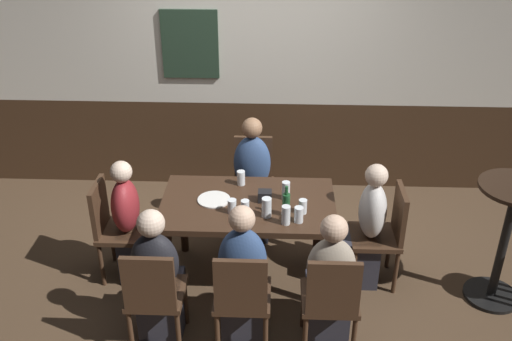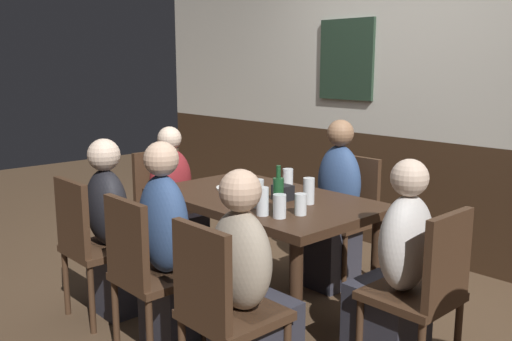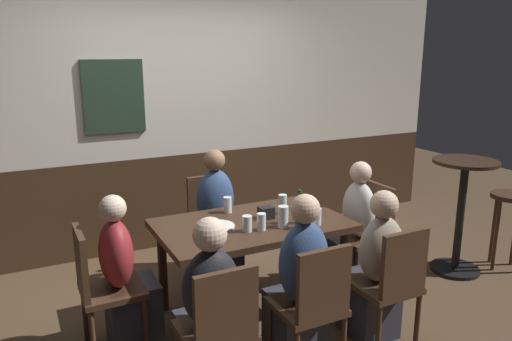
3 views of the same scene
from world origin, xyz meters
TOP-DOWN VIEW (x-y plane):
  - ground_plane at (0.00, 0.00)m, footprint 12.00×12.00m
  - wall_back at (-0.00, 1.65)m, footprint 6.40×0.13m
  - dining_table at (0.00, 0.00)m, footprint 1.40×0.85m
  - chair_head_east at (1.12, 0.00)m, footprint 0.40×0.40m
  - chair_right_near at (0.62, -0.84)m, footprint 0.40×0.40m
  - chair_head_west at (-1.12, 0.00)m, footprint 0.40×0.40m
  - chair_left_near at (-0.62, -0.84)m, footprint 0.40×0.40m
  - chair_mid_far at (0.00, 0.84)m, footprint 0.40×0.40m
  - chair_mid_near at (0.00, -0.84)m, footprint 0.40×0.40m
  - person_head_east at (0.95, 0.00)m, footprint 0.37×0.34m
  - person_right_near at (0.62, -0.68)m, footprint 0.34×0.37m
  - person_head_west at (-0.95, 0.00)m, footprint 0.37×0.34m
  - person_left_near at (-0.62, -0.68)m, footprint 0.34×0.37m
  - person_mid_far at (-0.00, 0.68)m, footprint 0.34×0.37m
  - person_mid_near at (0.00, -0.68)m, footprint 0.34×0.37m
  - tumbler_water at (0.30, 0.07)m, footprint 0.07×0.07m
  - beer_glass_tall at (-0.01, -0.18)m, footprint 0.07×0.07m
  - pint_glass_amber at (-0.07, 0.29)m, footprint 0.07×0.07m
  - tumbler_short at (0.15, -0.20)m, footprint 0.08×0.08m
  - beer_glass_half at (0.30, -0.29)m, footprint 0.07×0.07m
  - pint_glass_pale at (-0.12, -0.16)m, footprint 0.07×0.07m
  - highball_clear at (0.40, -0.26)m, footprint 0.07×0.07m
  - pint_glass_stout at (0.43, -0.14)m, footprint 0.06×0.06m
  - beer_bottle_green at (0.30, -0.18)m, footprint 0.06×0.06m
  - plate_white_large at (-0.28, 0.02)m, footprint 0.27×0.27m
  - condiment_caddy at (0.13, 0.03)m, footprint 0.11×0.09m
  - side_bar_table at (2.01, -0.19)m, footprint 0.56×0.56m

SIDE VIEW (x-z plane):
  - ground_plane at x=0.00m, z-range 0.00..0.00m
  - person_head_west at x=-0.95m, z-range -0.09..1.00m
  - person_right_near at x=0.62m, z-range -0.09..1.00m
  - person_head_east at x=0.95m, z-range -0.09..1.01m
  - person_left_near at x=-0.62m, z-range -0.09..1.01m
  - person_mid_near at x=0.00m, z-range -0.09..1.06m
  - person_mid_far at x=0.00m, z-range -0.09..1.07m
  - chair_head_east at x=1.12m, z-range 0.06..0.94m
  - chair_right_near at x=0.62m, z-range 0.06..0.94m
  - chair_head_west at x=-1.12m, z-range 0.06..0.94m
  - chair_left_near at x=-0.62m, z-range 0.06..0.94m
  - chair_mid_far at x=0.00m, z-range 0.06..0.94m
  - chair_mid_near at x=0.00m, z-range 0.06..0.94m
  - side_bar_table at x=2.01m, z-range 0.09..1.14m
  - dining_table at x=0.00m, z-range 0.28..1.02m
  - plate_white_large at x=-0.28m, z-range 0.74..0.75m
  - condiment_caddy at x=0.13m, z-range 0.74..0.83m
  - pint_glass_pale at x=-0.12m, z-range 0.73..0.85m
  - pint_glass_stout at x=0.43m, z-range 0.73..0.85m
  - beer_glass_tall at x=-0.01m, z-range 0.73..0.85m
  - highball_clear at x=0.40m, z-range 0.73..0.86m
  - pint_glass_amber at x=-0.07m, z-range 0.73..0.86m
  - tumbler_water at x=0.30m, z-range 0.73..0.88m
  - beer_glass_half at x=0.30m, z-range 0.73..0.88m
  - tumbler_short at x=0.15m, z-range 0.73..0.89m
  - beer_bottle_green at x=0.30m, z-range 0.71..0.97m
  - wall_back at x=0.00m, z-range 0.00..2.60m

